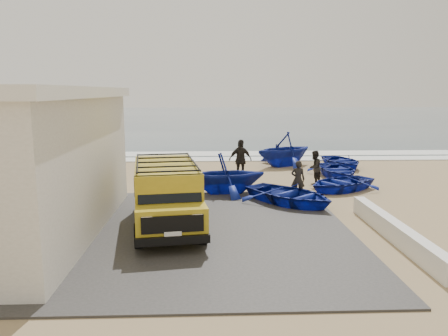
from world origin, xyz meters
name	(u,v)px	position (x,y,z in m)	size (l,w,h in m)	color
ground	(216,213)	(0.00, 0.00, 0.00)	(160.00, 160.00, 0.00)	#9E855C
slab	(151,232)	(-2.00, -2.00, 0.03)	(12.00, 10.00, 0.05)	#3A3735
ocean	(208,117)	(0.00, 56.00, 0.00)	(180.00, 88.00, 0.01)	#385166
surf_line	(212,159)	(0.00, 12.00, 0.03)	(180.00, 1.60, 0.06)	white
surf_wash	(211,154)	(0.00, 14.50, 0.02)	(180.00, 2.20, 0.04)	white
parapet	(395,231)	(5.00, -3.00, 0.28)	(0.35, 6.00, 0.55)	silver
van	(167,193)	(-1.54, -1.53, 1.11)	(2.56, 5.03, 2.06)	gold
boat_near_left	(289,195)	(2.77, 1.09, 0.38)	(2.63, 3.68, 0.76)	#132598
boat_near_right	(340,183)	(5.35, 3.31, 0.34)	(2.36, 3.31, 0.69)	#132598
boat_mid_left	(225,174)	(0.45, 2.92, 0.85)	(2.79, 3.24, 1.70)	#132598
boat_mid_right	(337,170)	(6.11, 6.29, 0.35)	(2.42, 3.39, 0.70)	#132598
boat_far_left	(284,149)	(4.06, 9.61, 0.97)	(3.16, 3.66, 1.93)	#132598
boat_far_right	(341,161)	(7.18, 9.03, 0.34)	(2.37, 3.31, 0.69)	#132598
fisherman_front	(298,179)	(3.28, 2.09, 0.75)	(0.55, 0.36, 1.50)	black
fisherman_middle	(314,167)	(4.57, 4.67, 0.77)	(0.75, 0.58, 1.54)	black
fisherman_back	(240,160)	(1.28, 5.72, 0.97)	(1.14, 0.47, 1.94)	black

